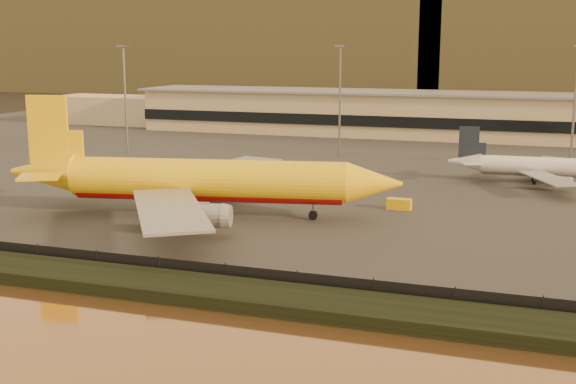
% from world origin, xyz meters
% --- Properties ---
extents(ground, '(900.00, 900.00, 0.00)m').
position_xyz_m(ground, '(0.00, 0.00, 0.00)').
color(ground, black).
rests_on(ground, ground).
extents(embankment, '(320.00, 7.00, 1.40)m').
position_xyz_m(embankment, '(0.00, -17.00, 0.70)').
color(embankment, black).
rests_on(embankment, ground).
extents(tarmac, '(320.00, 220.00, 0.20)m').
position_xyz_m(tarmac, '(0.00, 95.00, 0.10)').
color(tarmac, '#2D2D2D').
rests_on(tarmac, ground).
extents(perimeter_fence, '(300.00, 0.05, 2.20)m').
position_xyz_m(perimeter_fence, '(0.00, -13.00, 1.30)').
color(perimeter_fence, black).
rests_on(perimeter_fence, tarmac).
extents(terminal_building, '(202.00, 25.00, 12.60)m').
position_xyz_m(terminal_building, '(-14.52, 125.55, 6.25)').
color(terminal_building, '#C4AD88').
rests_on(terminal_building, tarmac).
extents(apron_light_masts, '(152.20, 12.20, 25.40)m').
position_xyz_m(apron_light_masts, '(15.00, 75.00, 15.70)').
color(apron_light_masts, slate).
rests_on(apron_light_masts, tarmac).
extents(distant_hills, '(470.00, 160.00, 70.00)m').
position_xyz_m(distant_hills, '(-20.74, 340.00, 31.39)').
color(distant_hills, brown).
rests_on(distant_hills, ground).
extents(dhl_cargo_jet, '(59.66, 57.60, 17.89)m').
position_xyz_m(dhl_cargo_jet, '(-14.27, 15.15, 5.54)').
color(dhl_cargo_jet, yellow).
rests_on(dhl_cargo_jet, tarmac).
extents(white_narrowbody_jet, '(35.55, 34.70, 10.22)m').
position_xyz_m(white_narrowbody_jet, '(34.86, 59.62, 3.25)').
color(white_narrowbody_jet, silver).
rests_on(white_narrowbody_jet, tarmac).
extents(gse_vehicle_yellow, '(3.78, 1.75, 1.69)m').
position_xyz_m(gse_vehicle_yellow, '(13.07, 29.22, 1.04)').
color(gse_vehicle_yellow, yellow).
rests_on(gse_vehicle_yellow, tarmac).
extents(gse_vehicle_white, '(3.91, 2.62, 1.61)m').
position_xyz_m(gse_vehicle_white, '(-17.06, 28.52, 1.01)').
color(gse_vehicle_white, silver).
rests_on(gse_vehicle_white, tarmac).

